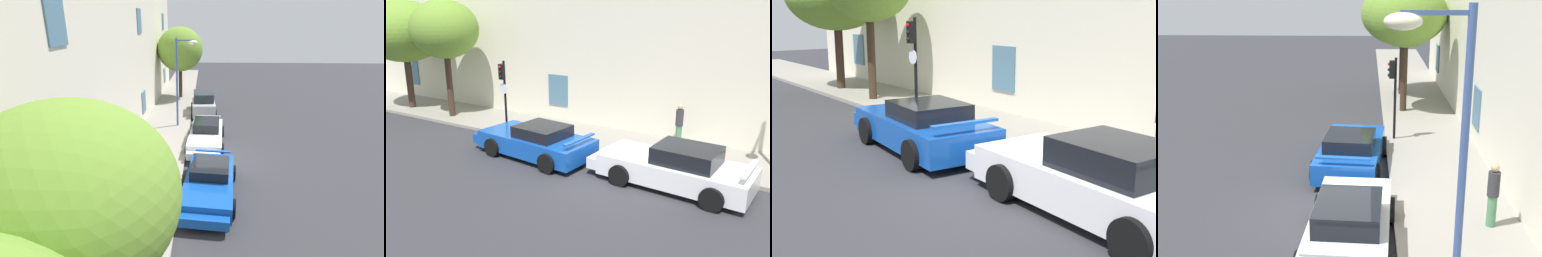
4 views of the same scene
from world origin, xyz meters
The scene contains 9 objects.
ground_plane centered at (0.00, 0.00, 0.00)m, with size 80.00×80.00×0.00m, color #333338.
sidewalk centered at (0.00, 3.50, 0.07)m, with size 60.00×3.30×0.14m, color gray.
sportscar_red_lead centered at (-3.63, 0.63, 0.59)m, with size 4.98×2.50×1.29m.
sportscar_yellow_flank centered at (1.70, 0.75, 0.62)m, with size 5.22×2.31×1.40m.
tree_near_kerb centered at (-10.55, 2.81, 4.45)m, with size 3.28×3.28×5.74m.
tree_midblock centered at (-13.96, 2.97, 4.27)m, with size 4.36×4.36×5.77m.
traffic_light centered at (-6.33, 2.11, 2.29)m, with size 0.44×0.36×3.15m.
street_lamp centered at (4.90, 2.28, 4.14)m, with size 0.44×1.42×5.81m.
pedestrian_admiring centered at (0.83, 4.31, 1.03)m, with size 0.40×0.40×1.70m.
Camera 4 is at (13.00, 1.10, 6.43)m, focal length 48.88 mm.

